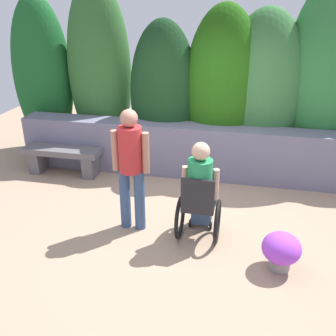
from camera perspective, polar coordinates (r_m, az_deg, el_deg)
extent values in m
plane|color=tan|center=(5.29, 1.95, -8.41)|extent=(11.45, 11.45, 0.00)
cube|color=slate|center=(6.53, 4.59, 2.56)|extent=(6.32, 0.47, 0.90)
ellipsoid|color=#1A5B26|center=(7.92, -18.37, 13.05)|extent=(1.17, 0.82, 2.97)
ellipsoid|color=#30642C|center=(7.36, -10.27, 14.20)|extent=(1.20, 0.84, 3.24)
ellipsoid|color=#173A1B|center=(6.83, -0.69, 10.95)|extent=(1.20, 0.84, 2.57)
ellipsoid|color=#215B11|center=(6.70, 8.16, 11.52)|extent=(1.30, 0.91, 2.82)
ellipsoid|color=#38733A|center=(6.80, 14.01, 11.00)|extent=(1.40, 0.98, 2.76)
ellipsoid|color=#307B3A|center=(6.97, 22.98, 12.33)|extent=(1.49, 1.04, 3.28)
cube|color=#5C585D|center=(7.17, -18.93, 1.05)|extent=(0.20, 0.38, 0.38)
cube|color=#5C585D|center=(6.73, -11.52, 0.39)|extent=(0.20, 0.38, 0.38)
cube|color=#5C585D|center=(6.84, -15.57, 2.60)|extent=(1.37, 0.45, 0.10)
cube|color=black|center=(4.76, 4.69, -5.48)|extent=(0.40, 0.40, 0.06)
cube|color=black|center=(4.49, 4.47, -4.04)|extent=(0.40, 0.04, 0.40)
cube|color=black|center=(5.23, 5.03, -7.59)|extent=(0.28, 0.12, 0.03)
torus|color=black|center=(4.90, 1.80, -7.44)|extent=(0.05, 0.56, 0.56)
torus|color=black|center=(4.85, 7.44, -8.01)|extent=(0.05, 0.56, 0.56)
cylinder|color=black|center=(5.21, 3.36, -8.30)|extent=(0.03, 0.10, 0.10)
cylinder|color=black|center=(5.19, 6.45, -8.61)|extent=(0.03, 0.10, 0.10)
cube|color=#3B5174|center=(4.79, 4.90, -3.75)|extent=(0.30, 0.40, 0.16)
cube|color=#3B5174|center=(5.13, 5.06, -6.14)|extent=(0.26, 0.14, 0.43)
cylinder|color=#24854F|center=(4.57, 4.81, -1.67)|extent=(0.30, 0.30, 0.50)
cylinder|color=tan|center=(4.68, 2.57, -2.03)|extent=(0.08, 0.08, 0.40)
cylinder|color=tan|center=(4.64, 7.20, -2.45)|extent=(0.08, 0.08, 0.40)
sphere|color=tan|center=(4.43, 4.97, 2.53)|extent=(0.22, 0.22, 0.22)
cylinder|color=#364D76|center=(5.06, -6.48, -4.66)|extent=(0.14, 0.14, 0.84)
cylinder|color=#364D76|center=(5.01, -4.29, -4.91)|extent=(0.14, 0.14, 0.84)
cylinder|color=#B92A2D|center=(4.73, -5.72, 2.78)|extent=(0.30, 0.30, 0.59)
cylinder|color=#AE725D|center=(4.81, -7.98, 2.62)|extent=(0.09, 0.09, 0.53)
cylinder|color=#AE725D|center=(4.69, -3.37, 2.27)|extent=(0.09, 0.09, 0.53)
sphere|color=#AE725D|center=(4.60, -5.93, 7.47)|extent=(0.22, 0.22, 0.22)
cylinder|color=gray|center=(4.64, 16.46, -13.38)|extent=(0.24, 0.24, 0.18)
ellipsoid|color=#246232|center=(4.57, 16.66, -12.03)|extent=(0.27, 0.27, 0.12)
ellipsoid|color=#A443DA|center=(4.54, 16.74, -11.48)|extent=(0.44, 0.44, 0.36)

